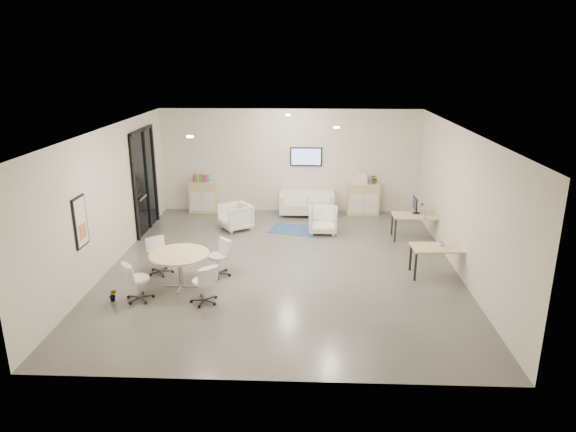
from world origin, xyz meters
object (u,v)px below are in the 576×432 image
(desk_front, at_px, (442,250))
(round_table, at_px, (180,257))
(armchair_right, at_px, (323,219))
(loveseat, at_px, (307,204))
(sideboard_left, at_px, (203,197))
(desk_rear, at_px, (417,217))
(sideboard_right, at_px, (363,199))
(armchair_left, at_px, (235,215))

(desk_front, bearing_deg, round_table, -174.61)
(armchair_right, xyz_separation_m, desk_front, (2.55, -2.82, 0.22))
(loveseat, xyz_separation_m, round_table, (-2.65, -5.34, 0.34))
(round_table, bearing_deg, loveseat, 63.57)
(sideboard_left, xyz_separation_m, round_table, (0.61, -5.51, 0.19))
(desk_rear, distance_m, desk_front, 2.43)
(sideboard_right, relative_size, desk_rear, 0.75)
(desk_front, distance_m, round_table, 5.72)
(desk_rear, height_order, round_table, round_table)
(loveseat, distance_m, armchair_right, 1.75)
(desk_rear, relative_size, round_table, 1.04)
(armchair_left, xyz_separation_m, desk_front, (5.03, -3.05, 0.22))
(loveseat, distance_m, armchair_left, 2.50)
(armchair_left, bearing_deg, round_table, -43.37)
(loveseat, bearing_deg, sideboard_left, 177.85)
(sideboard_left, xyz_separation_m, armchair_right, (3.72, -1.86, -0.09))
(sideboard_right, bearing_deg, armchair_left, -156.60)
(loveseat, bearing_deg, armchair_right, -73.99)
(sideboard_left, relative_size, desk_rear, 0.75)
(armchair_left, height_order, armchair_right, armchair_left)
(armchair_right, xyz_separation_m, round_table, (-3.11, -3.64, 0.29))
(armchair_right, distance_m, desk_front, 3.81)
(desk_rear, bearing_deg, sideboard_right, 118.50)
(sideboard_left, bearing_deg, desk_rear, -20.05)
(round_table, bearing_deg, desk_rear, 30.11)
(sideboard_left, xyz_separation_m, armchair_left, (1.24, -1.64, -0.08))
(sideboard_left, height_order, armchair_left, sideboard_left)
(armchair_left, relative_size, desk_front, 0.60)
(sideboard_left, distance_m, armchair_left, 2.05)
(desk_rear, bearing_deg, loveseat, 144.82)
(sideboard_right, height_order, round_table, sideboard_right)
(sideboard_left, relative_size, armchair_left, 1.21)
(armchair_left, distance_m, armchair_right, 2.49)
(sideboard_right, relative_size, desk_front, 0.73)
(sideboard_right, distance_m, loveseat, 1.75)
(desk_front, bearing_deg, armchair_left, 145.89)
(armchair_left, bearing_deg, sideboard_right, 79.31)
(desk_front, bearing_deg, loveseat, 120.80)
(round_table, bearing_deg, armchair_right, 49.52)
(armchair_left, distance_m, round_table, 3.93)
(sideboard_right, height_order, armchair_right, sideboard_right)
(sideboard_left, distance_m, desk_rear, 6.60)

